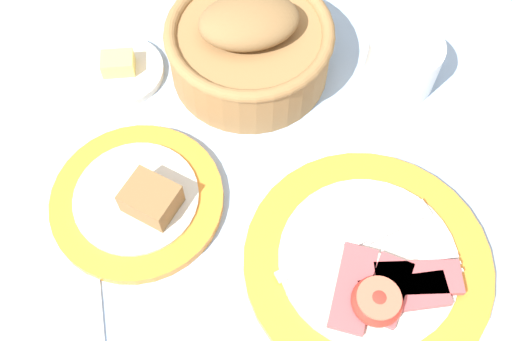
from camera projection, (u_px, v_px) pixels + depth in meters
ground_plane at (274, 270)px, 0.64m from camera, size 3.00×3.00×0.00m
breakfast_plate at (370, 267)px, 0.63m from camera, size 0.26×0.26×0.04m
bread_plate at (139, 199)px, 0.67m from camera, size 0.19×0.19×0.05m
sugar_cup at (403, 62)px, 0.73m from camera, size 0.09×0.09×0.07m
bread_basket at (249, 45)px, 0.73m from camera, size 0.20×0.20×0.11m
butter_dish at (120, 70)px, 0.76m from camera, size 0.11×0.11×0.03m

